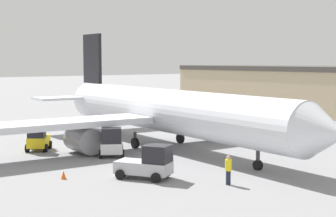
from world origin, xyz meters
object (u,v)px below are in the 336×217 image
baggage_tug (111,143)px  belt_loader_truck (38,138)px  airplane (162,111)px  safety_cone_far (64,175)px  ground_crew_worker (228,169)px  pushback_tug (148,163)px

baggage_tug → belt_loader_truck: 6.91m
airplane → safety_cone_far: size_ratio=68.99×
airplane → ground_crew_worker: (13.88, -5.08, -2.20)m
pushback_tug → belt_loader_truck: bearing=155.1°
airplane → safety_cone_far: airplane is taller
ground_crew_worker → pushback_tug: size_ratio=0.47×
airplane → baggage_tug: 6.44m
ground_crew_worker → belt_loader_truck: bearing=58.8°
airplane → safety_cone_far: bearing=-61.0°
belt_loader_truck → safety_cone_far: (10.91, -2.84, -0.84)m
belt_loader_truck → pushback_tug: belt_loader_truck is taller
baggage_tug → safety_cone_far: 8.37m
safety_cone_far → baggage_tug: bearing=127.8°
belt_loader_truck → safety_cone_far: bearing=20.6°
pushback_tug → safety_cone_far: size_ratio=7.14×
ground_crew_worker → safety_cone_far: 10.61m
baggage_tug → pushback_tug: (8.31, -2.14, -0.05)m
airplane → pushback_tug: airplane is taller
baggage_tug → pushback_tug: baggage_tug is taller
airplane → pushback_tug: 12.72m
ground_crew_worker → pushback_tug: bearing=79.7°
belt_loader_truck → pushback_tug: (14.11, 1.61, -0.09)m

